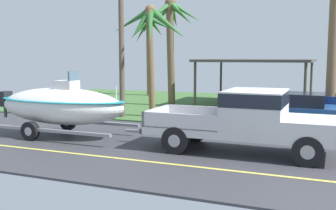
{
  "coord_description": "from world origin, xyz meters",
  "views": [
    {
      "loc": [
        1.01,
        -11.38,
        2.81
      ],
      "look_at": [
        -3.94,
        0.55,
        1.25
      ],
      "focal_mm": 43.17,
      "sensor_mm": 36.0,
      "label": 1
    }
  ],
  "objects_px": {
    "utility_pole": "(121,27)",
    "carport_awning": "(257,61)",
    "parked_sedan_far": "(295,111)",
    "palm_tree_near_right": "(153,31)",
    "palm_tree_near_left": "(172,26)",
    "palm_tree_mid": "(149,37)",
    "pickup_truck_towing": "(254,118)",
    "palm_tree_far_left": "(335,2)",
    "boat_on_trailer": "(61,106)"
  },
  "relations": [
    {
      "from": "utility_pole",
      "to": "carport_awning",
      "type": "bearing_deg",
      "value": 55.23
    },
    {
      "from": "parked_sedan_far",
      "to": "palm_tree_near_right",
      "type": "bearing_deg",
      "value": 178.57
    },
    {
      "from": "carport_awning",
      "to": "palm_tree_near_left",
      "type": "relative_size",
      "value": 1.01
    },
    {
      "from": "palm_tree_near_right",
      "to": "palm_tree_mid",
      "type": "height_order",
      "value": "palm_tree_mid"
    },
    {
      "from": "parked_sedan_far",
      "to": "palm_tree_mid",
      "type": "distance_m",
      "value": 14.69
    },
    {
      "from": "pickup_truck_towing",
      "to": "parked_sedan_far",
      "type": "relative_size",
      "value": 1.26
    },
    {
      "from": "palm_tree_near_right",
      "to": "palm_tree_mid",
      "type": "bearing_deg",
      "value": 116.08
    },
    {
      "from": "palm_tree_mid",
      "to": "utility_pole",
      "type": "xyz_separation_m",
      "value": [
        3.22,
        -9.77,
        -0.02
      ]
    },
    {
      "from": "palm_tree_far_left",
      "to": "parked_sedan_far",
      "type": "bearing_deg",
      "value": -114.47
    },
    {
      "from": "palm_tree_near_right",
      "to": "boat_on_trailer",
      "type": "bearing_deg",
      "value": -103.2
    },
    {
      "from": "pickup_truck_towing",
      "to": "palm_tree_near_right",
      "type": "distance_m",
      "value": 8.11
    },
    {
      "from": "palm_tree_near_left",
      "to": "palm_tree_mid",
      "type": "relative_size",
      "value": 1.04
    },
    {
      "from": "palm_tree_near_right",
      "to": "pickup_truck_towing",
      "type": "bearing_deg",
      "value": -42.68
    },
    {
      "from": "parked_sedan_far",
      "to": "palm_tree_far_left",
      "type": "distance_m",
      "value": 5.42
    },
    {
      "from": "palm_tree_near_left",
      "to": "carport_awning",
      "type": "bearing_deg",
      "value": 27.54
    },
    {
      "from": "parked_sedan_far",
      "to": "palm_tree_mid",
      "type": "height_order",
      "value": "palm_tree_mid"
    },
    {
      "from": "pickup_truck_towing",
      "to": "utility_pole",
      "type": "relative_size",
      "value": 0.73
    },
    {
      "from": "pickup_truck_towing",
      "to": "palm_tree_far_left",
      "type": "bearing_deg",
      "value": 75.85
    },
    {
      "from": "palm_tree_near_right",
      "to": "utility_pole",
      "type": "bearing_deg",
      "value": -156.52
    },
    {
      "from": "pickup_truck_towing",
      "to": "palm_tree_near_left",
      "type": "height_order",
      "value": "palm_tree_near_left"
    },
    {
      "from": "carport_awning",
      "to": "pickup_truck_towing",
      "type": "bearing_deg",
      "value": -80.13
    },
    {
      "from": "palm_tree_near_left",
      "to": "boat_on_trailer",
      "type": "bearing_deg",
      "value": -92.71
    },
    {
      "from": "carport_awning",
      "to": "palm_tree_far_left",
      "type": "xyz_separation_m",
      "value": [
        3.97,
        -3.81,
        2.63
      ]
    },
    {
      "from": "boat_on_trailer",
      "to": "utility_pole",
      "type": "distance_m",
      "value": 5.49
    },
    {
      "from": "boat_on_trailer",
      "to": "palm_tree_mid",
      "type": "height_order",
      "value": "palm_tree_mid"
    },
    {
      "from": "palm_tree_near_left",
      "to": "palm_tree_near_right",
      "type": "height_order",
      "value": "palm_tree_near_left"
    },
    {
      "from": "pickup_truck_towing",
      "to": "palm_tree_mid",
      "type": "xyz_separation_m",
      "value": [
        -10.08,
        14.35,
        3.1
      ]
    },
    {
      "from": "carport_awning",
      "to": "palm_tree_far_left",
      "type": "bearing_deg",
      "value": -43.86
    },
    {
      "from": "palm_tree_near_left",
      "to": "palm_tree_far_left",
      "type": "distance_m",
      "value": 8.46
    },
    {
      "from": "boat_on_trailer",
      "to": "carport_awning",
      "type": "xyz_separation_m",
      "value": [
        4.77,
        11.56,
        1.44
      ]
    },
    {
      "from": "boat_on_trailer",
      "to": "parked_sedan_far",
      "type": "bearing_deg",
      "value": 33.7
    },
    {
      "from": "palm_tree_mid",
      "to": "utility_pole",
      "type": "distance_m",
      "value": 10.29
    },
    {
      "from": "boat_on_trailer",
      "to": "palm_tree_near_left",
      "type": "relative_size",
      "value": 1.03
    },
    {
      "from": "palm_tree_near_left",
      "to": "utility_pole",
      "type": "height_order",
      "value": "utility_pole"
    },
    {
      "from": "boat_on_trailer",
      "to": "utility_pole",
      "type": "relative_size",
      "value": 0.79
    },
    {
      "from": "palm_tree_near_left",
      "to": "palm_tree_far_left",
      "type": "height_order",
      "value": "palm_tree_far_left"
    },
    {
      "from": "carport_awning",
      "to": "palm_tree_mid",
      "type": "relative_size",
      "value": 1.06
    },
    {
      "from": "boat_on_trailer",
      "to": "palm_tree_near_left",
      "type": "distance_m",
      "value": 9.91
    },
    {
      "from": "carport_awning",
      "to": "utility_pole",
      "type": "distance_m",
      "value": 8.64
    },
    {
      "from": "parked_sedan_far",
      "to": "carport_awning",
      "type": "height_order",
      "value": "carport_awning"
    },
    {
      "from": "boat_on_trailer",
      "to": "utility_pole",
      "type": "bearing_deg",
      "value": 91.01
    },
    {
      "from": "pickup_truck_towing",
      "to": "carport_awning",
      "type": "bearing_deg",
      "value": 99.87
    },
    {
      "from": "palm_tree_near_right",
      "to": "palm_tree_near_left",
      "type": "bearing_deg",
      "value": 100.4
    },
    {
      "from": "utility_pole",
      "to": "pickup_truck_towing",
      "type": "bearing_deg",
      "value": -33.74
    },
    {
      "from": "palm_tree_near_right",
      "to": "palm_tree_far_left",
      "type": "relative_size",
      "value": 0.73
    },
    {
      "from": "palm_tree_far_left",
      "to": "palm_tree_near_right",
      "type": "bearing_deg",
      "value": -160.86
    },
    {
      "from": "utility_pole",
      "to": "parked_sedan_far",
      "type": "bearing_deg",
      "value": 3.05
    },
    {
      "from": "carport_awning",
      "to": "parked_sedan_far",
      "type": "bearing_deg",
      "value": -67.64
    },
    {
      "from": "boat_on_trailer",
      "to": "carport_awning",
      "type": "bearing_deg",
      "value": 67.6
    },
    {
      "from": "boat_on_trailer",
      "to": "utility_pole",
      "type": "xyz_separation_m",
      "value": [
        -0.08,
        4.58,
        3.02
      ]
    }
  ]
}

